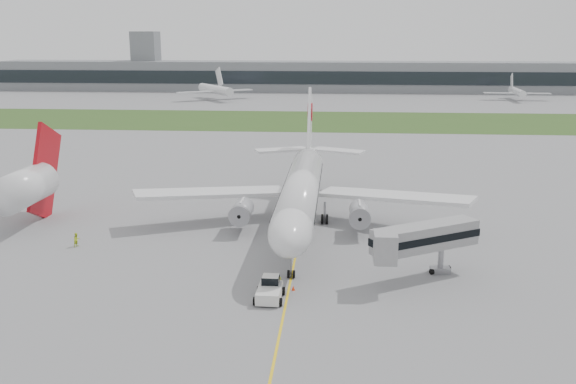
# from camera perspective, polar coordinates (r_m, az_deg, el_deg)

# --- Properties ---
(ground) EXTENTS (600.00, 600.00, 0.00)m
(ground) POSITION_cam_1_polar(r_m,az_deg,el_deg) (86.53, 1.03, -4.02)
(ground) COLOR gray
(ground) RESTS_ON ground
(apron_markings) EXTENTS (70.00, 70.00, 0.04)m
(apron_markings) POSITION_cam_1_polar(r_m,az_deg,el_deg) (81.79, 0.81, -5.08)
(apron_markings) COLOR yellow
(apron_markings) RESTS_ON ground
(grass_strip) EXTENTS (600.00, 50.00, 0.02)m
(grass_strip) POSITION_cam_1_polar(r_m,az_deg,el_deg) (204.01, 3.15, 6.34)
(grass_strip) COLOR #32531F
(grass_strip) RESTS_ON ground
(terminal_building) EXTENTS (320.00, 22.30, 14.00)m
(terminal_building) POSITION_cam_1_polar(r_m,az_deg,el_deg) (312.74, 3.71, 10.22)
(terminal_building) COLOR slate
(terminal_building) RESTS_ON ground
(control_tower) EXTENTS (12.00, 12.00, 56.00)m
(control_tower) POSITION_cam_1_polar(r_m,az_deg,el_deg) (329.35, -12.35, 8.89)
(control_tower) COLOR slate
(control_tower) RESTS_ON ground
(airliner) EXTENTS (48.13, 53.95, 17.88)m
(airliner) POSITION_cam_1_polar(r_m,az_deg,el_deg) (89.69, 1.24, 0.38)
(airliner) COLOR silver
(airliner) RESTS_ON ground
(pushback_tug) EXTENTS (2.97, 4.33, 2.20)m
(pushback_tug) POSITION_cam_1_polar(r_m,az_deg,el_deg) (66.69, -1.64, -8.65)
(pushback_tug) COLOR silver
(pushback_tug) RESTS_ON ground
(jet_bridge) EXTENTS (12.74, 10.22, 6.41)m
(jet_bridge) POSITION_cam_1_polar(r_m,az_deg,el_deg) (71.78, 11.65, -4.12)
(jet_bridge) COLOR #949497
(jet_bridge) RESTS_ON ground
(safety_cone_left) EXTENTS (0.36, 0.36, 0.49)m
(safety_cone_left) POSITION_cam_1_polar(r_m,az_deg,el_deg) (68.24, -0.97, -8.81)
(safety_cone_left) COLOR #FF350D
(safety_cone_left) RESTS_ON ground
(safety_cone_right) EXTENTS (0.38, 0.38, 0.53)m
(safety_cone_right) POSITION_cam_1_polar(r_m,az_deg,el_deg) (69.00, 0.47, -8.53)
(safety_cone_right) COLOR #FF350D
(safety_cone_right) RESTS_ON ground
(ground_crew_near) EXTENTS (0.64, 0.51, 1.55)m
(ground_crew_near) POSITION_cam_1_polar(r_m,az_deg,el_deg) (68.81, -0.74, -8.14)
(ground_crew_near) COLOR gold
(ground_crew_near) RESTS_ON ground
(ground_crew_far) EXTENTS (1.02, 1.11, 1.83)m
(ground_crew_far) POSITION_cam_1_polar(r_m,az_deg,el_deg) (86.74, -18.27, -4.06)
(ground_crew_far) COLOR #C2DB24
(ground_crew_far) RESTS_ON ground
(neighbor_aircraft) EXTENTS (5.31, 18.25, 14.96)m
(neighbor_aircraft) POSITION_cam_1_polar(r_m,az_deg,el_deg) (96.95, -22.19, 0.53)
(neighbor_aircraft) COLOR #A70912
(neighbor_aircraft) RESTS_ON ground
(distant_aircraft_left) EXTENTS (43.29, 42.27, 12.51)m
(distant_aircraft_left) POSITION_cam_1_polar(r_m,az_deg,el_deg) (271.73, -6.46, 8.14)
(distant_aircraft_left) COLOR silver
(distant_aircraft_left) RESTS_ON ground
(distant_aircraft_right) EXTENTS (28.09, 25.16, 10.19)m
(distant_aircraft_right) POSITION_cam_1_polar(r_m,az_deg,el_deg) (284.48, 19.62, 7.68)
(distant_aircraft_right) COLOR silver
(distant_aircraft_right) RESTS_ON ground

